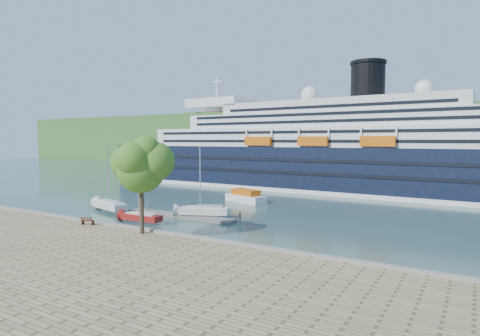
% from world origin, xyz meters
% --- Properties ---
extents(ground, '(400.00, 400.00, 0.00)m').
position_xyz_m(ground, '(0.00, 0.00, 0.00)').
color(ground, '#284846').
rests_on(ground, ground).
extents(far_hillside, '(400.00, 50.00, 24.00)m').
position_xyz_m(far_hillside, '(0.00, 145.00, 12.00)').
color(far_hillside, '#315A24').
rests_on(far_hillside, ground).
extents(quay_coping, '(220.00, 0.50, 0.30)m').
position_xyz_m(quay_coping, '(0.00, -0.20, 1.15)').
color(quay_coping, slate).
rests_on(quay_coping, promenade).
extents(cruise_ship, '(123.11, 21.99, 27.52)m').
position_xyz_m(cruise_ship, '(7.90, 53.21, 13.76)').
color(cruise_ship, black).
rests_on(cruise_ship, ground).
extents(park_bench, '(1.74, 1.14, 1.03)m').
position_xyz_m(park_bench, '(0.96, -1.51, 1.52)').
color(park_bench, '#4D2716').
rests_on(park_bench, promenade).
extents(promenade_tree, '(6.95, 6.95, 11.51)m').
position_xyz_m(promenade_tree, '(9.85, -1.50, 6.75)').
color(promenade_tree, '#2F691B').
rests_on(promenade_tree, promenade).
extents(floating_pontoon, '(18.37, 2.52, 0.41)m').
position_xyz_m(floating_pontoon, '(3.96, 12.00, 0.20)').
color(floating_pontoon, slate).
rests_on(floating_pontoon, ground).
extents(sailboat_white_near, '(8.25, 4.10, 10.27)m').
position_xyz_m(sailboat_white_near, '(-7.81, 9.51, 5.13)').
color(sailboat_white_near, silver).
rests_on(sailboat_white_near, ground).
extents(sailboat_red, '(6.60, 2.17, 8.40)m').
position_xyz_m(sailboat_red, '(2.62, 5.72, 4.20)').
color(sailboat_red, maroon).
rests_on(sailboat_red, ground).
extents(sailboat_white_far, '(7.90, 5.15, 9.96)m').
position_xyz_m(sailboat_white_far, '(7.49, 13.24, 4.98)').
color(sailboat_white_far, silver).
rests_on(sailboat_white_far, ground).
extents(tender_launch, '(8.78, 5.27, 2.30)m').
position_xyz_m(tender_launch, '(5.21, 29.10, 1.15)').
color(tender_launch, '#C9570B').
rests_on(tender_launch, ground).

